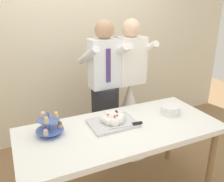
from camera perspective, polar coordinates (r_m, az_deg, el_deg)
The scene contains 7 objects.
rear_wall at distance 3.23m, azimuth -9.65°, elevation 13.61°, with size 5.20×0.10×2.90m, color beige.
dessert_table at distance 2.16m, azimuth 2.20°, elevation -10.52°, with size 1.80×0.80×0.78m.
cupcake_stand at distance 2.05m, azimuth -14.77°, elevation -8.15°, with size 0.23×0.23×0.21m.
main_cake_tray at distance 2.16m, azimuth 0.29°, elevation -6.96°, with size 0.44×0.31×0.13m.
plate_stack at distance 2.43m, azimuth 13.88°, elevation -4.43°, with size 0.19×0.19×0.09m.
person_groom at distance 2.76m, azimuth -1.66°, elevation -2.38°, with size 0.47×0.50×1.66m.
person_bride at distance 2.96m, azimuth 4.10°, elevation -4.28°, with size 0.56×0.56×1.66m.
Camera 1 is at (-0.86, -1.65, 1.81)m, focal length 38.07 mm.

